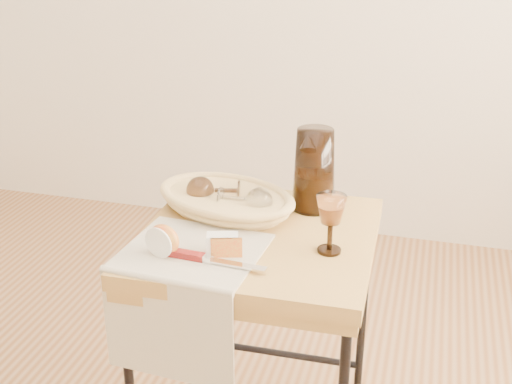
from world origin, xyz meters
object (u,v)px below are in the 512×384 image
(bread_basket, at_px, (226,202))
(goblet_lying_b, at_px, (243,200))
(goblet_lying_a, at_px, (217,190))
(side_table, at_px, (258,353))
(apple_half, at_px, (164,239))
(tea_towel, at_px, (192,251))
(table_knife, at_px, (212,259))
(wine_goblet, at_px, (330,224))
(pitcher, at_px, (314,169))

(bread_basket, relative_size, goblet_lying_b, 2.97)
(goblet_lying_b, bearing_deg, goblet_lying_a, 154.91)
(side_table, relative_size, apple_half, 9.07)
(apple_half, bearing_deg, tea_towel, 44.41)
(bread_basket, height_order, apple_half, apple_half)
(side_table, relative_size, tea_towel, 2.30)
(goblet_lying_a, xyz_separation_m, table_knife, (0.09, -0.30, -0.03))
(side_table, bearing_deg, goblet_lying_a, 141.13)
(tea_towel, xyz_separation_m, goblet_lying_a, (-0.03, 0.26, 0.05))
(goblet_lying_b, height_order, wine_goblet, wine_goblet)
(tea_towel, bearing_deg, apple_half, -146.87)
(goblet_lying_a, relative_size, pitcher, 0.47)
(goblet_lying_b, height_order, apple_half, goblet_lying_b)
(apple_half, distance_m, table_knife, 0.12)
(tea_towel, xyz_separation_m, bread_basket, (0.01, 0.25, 0.02))
(pitcher, relative_size, table_knife, 1.11)
(tea_towel, bearing_deg, wine_goblet, 20.25)
(side_table, height_order, wine_goblet, wine_goblet)
(bread_basket, height_order, table_knife, bread_basket)
(side_table, distance_m, pitcher, 0.53)
(goblet_lying_a, bearing_deg, side_table, 127.62)
(bread_basket, bearing_deg, goblet_lying_a, 170.25)
(pitcher, bearing_deg, goblet_lying_b, -160.22)
(apple_half, bearing_deg, bread_basket, 92.71)
(goblet_lying_b, distance_m, wine_goblet, 0.29)
(pitcher, bearing_deg, bread_basket, -171.21)
(table_knife, bearing_deg, apple_half, 178.86)
(goblet_lying_a, distance_m, goblet_lying_b, 0.09)
(bread_basket, bearing_deg, table_knife, -61.91)
(tea_towel, distance_m, table_knife, 0.08)
(pitcher, distance_m, apple_half, 0.46)
(tea_towel, relative_size, pitcher, 1.22)
(pitcher, height_order, wine_goblet, pitcher)
(pitcher, relative_size, apple_half, 3.24)
(tea_towel, xyz_separation_m, goblet_lying_b, (0.06, 0.23, 0.05))
(goblet_lying_a, bearing_deg, bread_basket, 139.92)
(side_table, distance_m, goblet_lying_b, 0.43)
(tea_towel, distance_m, apple_half, 0.08)
(goblet_lying_b, relative_size, table_knife, 0.50)
(apple_half, bearing_deg, goblet_lying_b, 81.32)
(side_table, bearing_deg, bread_basket, 138.40)
(bread_basket, relative_size, table_knife, 1.48)
(goblet_lying_a, distance_m, wine_goblet, 0.38)
(tea_towel, xyz_separation_m, apple_half, (-0.06, -0.03, 0.04))
(bread_basket, bearing_deg, goblet_lying_b, -4.98)
(bread_basket, relative_size, apple_half, 4.32)
(goblet_lying_b, bearing_deg, bread_basket, 156.74)
(side_table, height_order, goblet_lying_a, goblet_lying_a)
(wine_goblet, height_order, apple_half, wine_goblet)
(tea_towel, distance_m, wine_goblet, 0.33)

